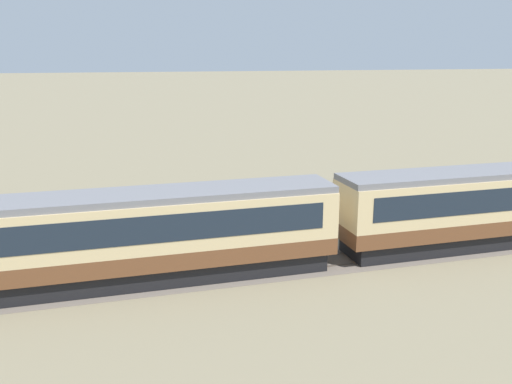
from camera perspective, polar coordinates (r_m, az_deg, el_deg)
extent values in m
cube|color=brown|center=(32.83, 25.30, -2.53)|extent=(20.11, 2.95, 0.80)
cube|color=black|center=(33.06, 25.15, -3.92)|extent=(19.31, 2.54, 0.88)
cylinder|color=black|center=(28.67, 15.94, -5.79)|extent=(0.90, 0.18, 0.90)
cylinder|color=black|center=(29.82, 14.50, -4.91)|extent=(0.90, 0.18, 0.90)
cube|color=brown|center=(25.01, -14.55, -6.61)|extent=(20.11, 2.95, 0.80)
cube|color=#D1B784|center=(24.53, -14.76, -3.37)|extent=(20.11, 2.95, 2.16)
cube|color=#192330|center=(24.50, -14.78, -3.13)|extent=(18.50, 2.99, 1.21)
cube|color=slate|center=(24.20, -14.95, -0.59)|extent=(20.11, 2.77, 0.30)
cube|color=black|center=(25.32, -14.43, -8.39)|extent=(19.31, 2.54, 0.88)
cylinder|color=black|center=(25.59, 0.76, -7.69)|extent=(0.90, 0.18, 0.90)
cylinder|color=black|center=(26.87, -0.12, -6.58)|extent=(0.90, 0.18, 0.90)
cube|color=#665B51|center=(26.49, 1.07, -7.94)|extent=(143.90, 3.60, 0.01)
cube|color=#4C4238|center=(25.85, 1.54, -8.49)|extent=(143.90, 0.12, 0.04)
cube|color=#4C4238|center=(27.12, 0.63, -7.36)|extent=(143.90, 0.12, 0.04)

